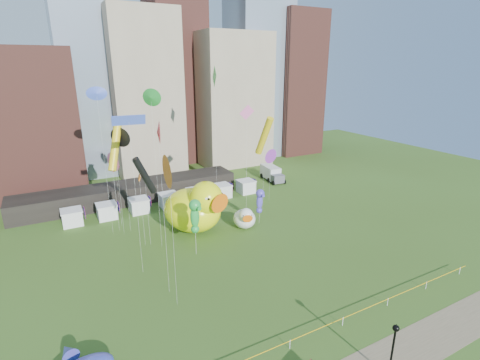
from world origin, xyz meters
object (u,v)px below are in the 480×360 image
big_duck (195,208)px  seahorse_green (195,214)px  box_truck (272,173)px  small_duck (245,218)px  seahorse_purple (260,199)px  lamppost (393,345)px

big_duck → seahorse_green: (-2.49, -6.31, 1.96)m
box_truck → small_duck: bearing=-126.3°
seahorse_purple → lamppost: (-6.03, -29.03, -0.88)m
seahorse_green → box_truck: size_ratio=1.07×
seahorse_green → seahorse_purple: seahorse_green is taller
big_duck → lamppost: (3.48, -31.12, -0.64)m
big_duck → seahorse_purple: bearing=-35.9°
lamppost → box_truck: size_ratio=0.71×
seahorse_green → seahorse_purple: (11.99, 4.22, -1.72)m
big_duck → seahorse_green: size_ratio=1.53×
seahorse_purple → box_truck: 21.94m
big_duck → box_truck: bearing=9.8°
small_duck → lamppost: size_ratio=1.00×
small_duck → box_truck: 23.95m
small_duck → seahorse_green: seahorse_green is taller
seahorse_purple → box_truck: (13.44, 17.17, -2.42)m
seahorse_green → box_truck: (25.43, 21.38, -4.14)m
small_duck → seahorse_purple: (2.81, 0.42, 2.30)m
small_duck → seahorse_green: (-9.18, -3.80, 4.01)m
seahorse_green → lamppost: (5.96, -24.81, -2.60)m
small_duck → box_truck: (16.26, 17.59, -0.12)m
big_duck → lamppost: size_ratio=2.32×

